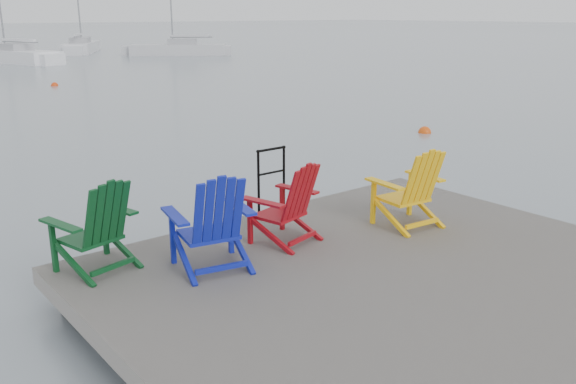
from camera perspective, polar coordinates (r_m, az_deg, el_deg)
ground at (r=6.92m, az=9.38°, el=-11.03°), size 400.00×400.00×0.00m
dock at (r=6.77m, az=9.51°, el=-8.42°), size 6.00×5.00×1.40m
handrail at (r=8.40m, az=-1.57°, el=1.77°), size 0.48×0.04×0.90m
chair_green at (r=6.75m, az=-17.47°, el=-2.95°), size 0.93×0.88×1.02m
chair_blue at (r=6.50m, az=-7.10°, el=-2.72°), size 0.98×0.93×1.09m
chair_red at (r=7.24m, az=-0.04°, el=-0.99°), size 0.91×0.86×0.99m
chair_yellow at (r=7.94m, az=11.45°, el=0.44°), size 0.89×0.83×1.04m
sailboat_near at (r=45.16m, az=-24.54°, el=11.44°), size 4.64×8.60×11.53m
sailboat_mid at (r=54.61m, az=-18.77°, el=12.66°), size 5.62×7.91×10.98m
sailboat_far at (r=49.00m, az=-10.22°, el=12.91°), size 6.94×5.61×10.05m
buoy_a at (r=17.20m, az=12.66°, el=5.43°), size 0.36×0.36×0.36m
buoy_c at (r=29.71m, az=-20.99°, el=9.26°), size 0.32×0.32×0.32m
buoy_d at (r=46.11m, az=-22.30°, el=11.32°), size 0.32×0.32×0.32m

